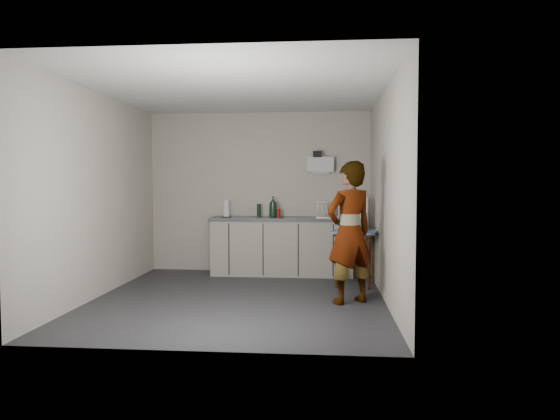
# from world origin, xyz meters

# --- Properties ---
(ground) EXTENTS (4.00, 4.00, 0.00)m
(ground) POSITION_xyz_m (0.00, 0.00, 0.00)
(ground) COLOR #27272C
(ground) RESTS_ON ground
(wall_back) EXTENTS (3.60, 0.02, 2.60)m
(wall_back) POSITION_xyz_m (0.00, 1.99, 1.30)
(wall_back) COLOR beige
(wall_back) RESTS_ON ground
(wall_right) EXTENTS (0.02, 4.00, 2.60)m
(wall_right) POSITION_xyz_m (1.79, 0.00, 1.30)
(wall_right) COLOR beige
(wall_right) RESTS_ON ground
(wall_left) EXTENTS (0.02, 4.00, 2.60)m
(wall_left) POSITION_xyz_m (-1.79, 0.00, 1.30)
(wall_left) COLOR beige
(wall_left) RESTS_ON ground
(ceiling) EXTENTS (3.60, 4.00, 0.01)m
(ceiling) POSITION_xyz_m (0.00, 0.00, 2.60)
(ceiling) COLOR white
(ceiling) RESTS_ON wall_back
(kitchen_counter) EXTENTS (2.24, 0.62, 0.91)m
(kitchen_counter) POSITION_xyz_m (0.40, 1.70, 0.43)
(kitchen_counter) COLOR black
(kitchen_counter) RESTS_ON ground
(wall_shelf) EXTENTS (0.42, 0.18, 0.37)m
(wall_shelf) POSITION_xyz_m (1.00, 1.92, 1.75)
(wall_shelf) COLOR white
(wall_shelf) RESTS_ON ground
(side_table) EXTENTS (0.72, 0.72, 0.78)m
(side_table) POSITION_xyz_m (1.50, 0.92, 0.68)
(side_table) COLOR #3C200D
(side_table) RESTS_ON ground
(standing_man) EXTENTS (0.75, 0.68, 1.71)m
(standing_man) POSITION_xyz_m (1.36, -0.13, 0.85)
(standing_man) COLOR #B2A593
(standing_man) RESTS_ON ground
(soap_bottle) EXTENTS (0.13, 0.13, 0.33)m
(soap_bottle) POSITION_xyz_m (0.26, 1.65, 1.08)
(soap_bottle) COLOR black
(soap_bottle) RESTS_ON kitchen_counter
(soda_can) EXTENTS (0.07, 0.07, 0.14)m
(soda_can) POSITION_xyz_m (0.33, 1.72, 0.98)
(soda_can) COLOR red
(soda_can) RESTS_ON kitchen_counter
(dark_bottle) EXTENTS (0.06, 0.06, 0.21)m
(dark_bottle) POSITION_xyz_m (0.02, 1.74, 1.01)
(dark_bottle) COLOR black
(dark_bottle) RESTS_ON kitchen_counter
(paper_towel) EXTENTS (0.15, 0.15, 0.27)m
(paper_towel) POSITION_xyz_m (-0.47, 1.61, 1.04)
(paper_towel) COLOR black
(paper_towel) RESTS_ON kitchen_counter
(dish_rack) EXTENTS (0.36, 0.27, 0.25)m
(dish_rack) POSITION_xyz_m (1.12, 1.65, 0.97)
(dish_rack) COLOR white
(dish_rack) RESTS_ON kitchen_counter
(bakery_box) EXTENTS (0.43, 0.44, 0.47)m
(bakery_box) POSITION_xyz_m (1.47, 0.99, 0.88)
(bakery_box) COLOR white
(bakery_box) RESTS_ON side_table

